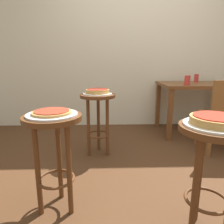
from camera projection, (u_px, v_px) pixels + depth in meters
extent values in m
plane|color=#4C2D19|center=(158.00, 173.00, 2.00)|extent=(6.00, 6.00, 0.00)
cube|color=beige|center=(137.00, 31.00, 3.26)|extent=(6.00, 0.10, 3.00)
cylinder|color=#5B3319|center=(215.00, 129.00, 1.14)|extent=(0.39, 0.39, 0.03)
cylinder|color=#5B3319|center=(199.00, 174.00, 1.34)|extent=(0.04, 0.04, 0.66)
cylinder|color=#5B3319|center=(195.00, 192.00, 1.16)|extent=(0.04, 0.04, 0.66)
torus|color=#5B3319|center=(206.00, 200.00, 1.24)|extent=(0.26, 0.26, 0.02)
cylinder|color=white|center=(215.00, 125.00, 1.14)|extent=(0.34, 0.34, 0.01)
cylinder|color=tan|center=(216.00, 120.00, 1.13)|extent=(0.28, 0.28, 0.04)
cylinder|color=red|center=(217.00, 116.00, 1.12)|extent=(0.24, 0.24, 0.01)
cylinder|color=#5B3319|center=(52.00, 118.00, 1.37)|extent=(0.39, 0.39, 0.03)
cylinder|color=#5B3319|center=(59.00, 158.00, 1.56)|extent=(0.04, 0.04, 0.66)
cylinder|color=#5B3319|center=(38.00, 171.00, 1.39)|extent=(0.04, 0.04, 0.66)
cylinder|color=#5B3319|center=(69.00, 170.00, 1.39)|extent=(0.04, 0.04, 0.66)
torus|color=#5B3319|center=(56.00, 179.00, 1.47)|extent=(0.26, 0.26, 0.02)
cylinder|color=silver|center=(52.00, 114.00, 1.36)|extent=(0.33, 0.33, 0.01)
cylinder|color=tan|center=(52.00, 112.00, 1.36)|extent=(0.26, 0.26, 0.01)
cylinder|color=#B23823|center=(52.00, 111.00, 1.36)|extent=(0.22, 0.22, 0.01)
cylinder|color=#5B3319|center=(98.00, 96.00, 2.28)|extent=(0.39, 0.39, 0.03)
cylinder|color=#5B3319|center=(98.00, 123.00, 2.48)|extent=(0.04, 0.04, 0.66)
cylinder|color=#5B3319|center=(88.00, 128.00, 2.30)|extent=(0.04, 0.04, 0.66)
cylinder|color=#5B3319|center=(107.00, 128.00, 2.30)|extent=(0.04, 0.04, 0.66)
torus|color=#5B3319|center=(98.00, 134.00, 2.38)|extent=(0.26, 0.26, 0.02)
cylinder|color=white|center=(98.00, 94.00, 2.27)|extent=(0.32, 0.32, 0.01)
cylinder|color=tan|center=(98.00, 91.00, 2.27)|extent=(0.25, 0.25, 0.04)
cylinder|color=red|center=(98.00, 89.00, 2.26)|extent=(0.22, 0.22, 0.01)
cube|color=brown|center=(197.00, 85.00, 3.00)|extent=(1.03, 0.75, 0.04)
cube|color=brown|center=(170.00, 115.00, 2.76)|extent=(0.06, 0.06, 0.70)
cube|color=brown|center=(158.00, 105.00, 3.39)|extent=(0.06, 0.06, 0.70)
cube|color=brown|center=(214.00, 105.00, 3.42)|extent=(0.06, 0.06, 0.70)
cylinder|color=red|center=(187.00, 80.00, 2.76)|extent=(0.07, 0.07, 0.12)
cylinder|color=red|center=(196.00, 78.00, 3.19)|extent=(0.06, 0.06, 0.12)
cube|color=brown|center=(221.00, 115.00, 2.42)|extent=(0.43, 0.43, 0.04)
cube|color=brown|center=(198.00, 129.00, 2.65)|extent=(0.04, 0.04, 0.42)
cube|color=brown|center=(209.00, 139.00, 2.30)|extent=(0.04, 0.04, 0.42)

